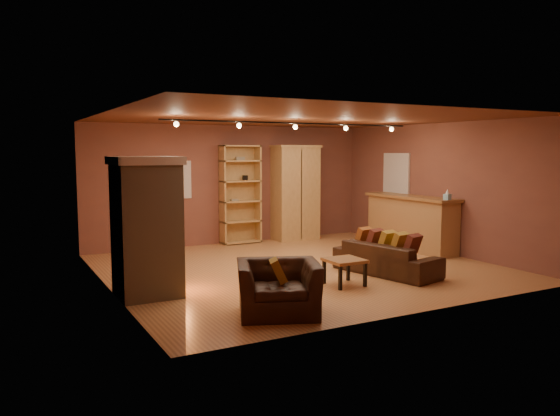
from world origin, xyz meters
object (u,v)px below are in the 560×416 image
fireplace (147,227)px  bookcase (239,194)px  bar_counter (411,222)px  loveseat (387,252)px  armoire (295,192)px  coffee_table (345,263)px  armchair (278,279)px

fireplace → bookcase: 4.90m
fireplace → bookcase: (3.18, 3.73, 0.13)m
bar_counter → loveseat: bearing=-140.6°
bar_counter → loveseat: (-2.09, -1.72, -0.21)m
fireplace → armoire: 5.84m
bookcase → armoire: (1.44, -0.17, -0.01)m
bookcase → bar_counter: 4.04m
bookcase → coffee_table: 4.70m
bookcase → bar_counter: (3.06, -2.58, -0.58)m
bar_counter → coffee_table: 3.83m
armoire → bar_counter: size_ratio=0.93×
armoire → armchair: (-3.33, -5.34, -0.69)m
fireplace → coffee_table: fireplace is taller
armoire → armchair: bearing=-121.9°
fireplace → coffee_table: (3.01, -0.89, -0.69)m
bar_counter → bookcase: bearing=139.8°
bookcase → armchair: 5.87m
bookcase → coffee_table: bearing=-92.1°
armoire → loveseat: size_ratio=1.15×
fireplace → loveseat: (4.15, -0.57, -0.66)m
bar_counter → armchair: size_ratio=1.96×
bar_counter → fireplace: bearing=-169.6°
loveseat → armoire: bearing=-19.1°
armoire → armchair: armoire is taller
loveseat → armchair: 3.10m
armchair → armoire: bearing=80.5°
fireplace → armchair: 2.28m
fireplace → armoire: armoire is taller
loveseat → armchair: size_ratio=1.58×
armchair → bar_counter: bearing=53.1°
loveseat → coffee_table: size_ratio=3.45×
armoire → armchair: 6.33m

